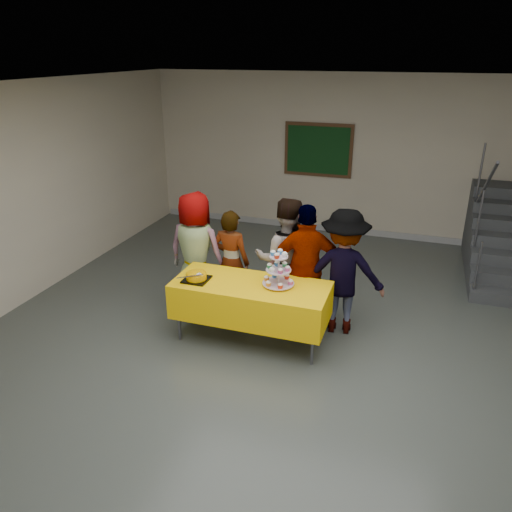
{
  "coord_description": "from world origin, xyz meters",
  "views": [
    {
      "loc": [
        1.18,
        -4.4,
        3.37
      ],
      "look_at": [
        -0.6,
        0.89,
        1.05
      ],
      "focal_mm": 35.0,
      "sensor_mm": 36.0,
      "label": 1
    }
  ],
  "objects": [
    {
      "name": "schoolchild_a",
      "position": [
        -1.6,
        1.3,
        0.82
      ],
      "size": [
        0.83,
        0.56,
        1.65
      ],
      "primitive_type": "imported",
      "rotation": [
        0.0,
        0.0,
        3.1
      ],
      "color": "slate",
      "rests_on": "ground"
    },
    {
      "name": "bear_cake",
      "position": [
        -1.25,
        0.57,
        0.83
      ],
      "size": [
        0.32,
        0.36,
        0.12
      ],
      "color": "black",
      "rests_on": "bake_table"
    },
    {
      "name": "staircase",
      "position": [
        2.7,
        4.13,
        0.49
      ],
      "size": [
        1.3,
        2.4,
        2.04
      ],
      "color": "#424447",
      "rests_on": "ground"
    },
    {
      "name": "schoolchild_e",
      "position": [
        0.41,
        1.29,
        0.81
      ],
      "size": [
        1.1,
        0.7,
        1.62
      ],
      "primitive_type": "imported",
      "rotation": [
        0.0,
        0.0,
        3.24
      ],
      "color": "slate",
      "rests_on": "ground"
    },
    {
      "name": "schoolchild_b",
      "position": [
        -1.1,
        1.34,
        0.72
      ],
      "size": [
        0.55,
        0.39,
        1.44
      ],
      "primitive_type": "imported",
      "rotation": [
        0.0,
        0.0,
        3.05
      ],
      "color": "slate",
      "rests_on": "ground"
    },
    {
      "name": "schoolchild_c",
      "position": [
        -0.37,
        1.42,
        0.83
      ],
      "size": [
        0.94,
        0.81,
        1.65
      ],
      "primitive_type": "imported",
      "rotation": [
        0.0,
        0.0,
        3.4
      ],
      "color": "slate",
      "rests_on": "ground"
    },
    {
      "name": "noticeboard",
      "position": [
        -0.72,
        4.96,
        1.6
      ],
      "size": [
        1.3,
        0.05,
        1.0
      ],
      "color": "#472B16",
      "rests_on": "ground"
    },
    {
      "name": "schoolchild_d",
      "position": [
        -0.04,
        1.25,
        0.82
      ],
      "size": [
        1.04,
        0.65,
        1.65
      ],
      "primitive_type": "imported",
      "rotation": [
        0.0,
        0.0,
        3.41
      ],
      "color": "slate",
      "rests_on": "ground"
    },
    {
      "name": "room_shell",
      "position": [
        0.0,
        0.02,
        2.13
      ],
      "size": [
        10.0,
        10.04,
        3.02
      ],
      "color": "#4C514C",
      "rests_on": "ground"
    },
    {
      "name": "bake_table",
      "position": [
        -0.6,
        0.69,
        0.56
      ],
      "size": [
        1.88,
        0.78,
        0.77
      ],
      "color": "#595960",
      "rests_on": "ground"
    },
    {
      "name": "cupcake_stand",
      "position": [
        -0.27,
        0.75,
        0.95
      ],
      "size": [
        0.38,
        0.38,
        0.44
      ],
      "color": "silver",
      "rests_on": "bake_table"
    }
  ]
}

